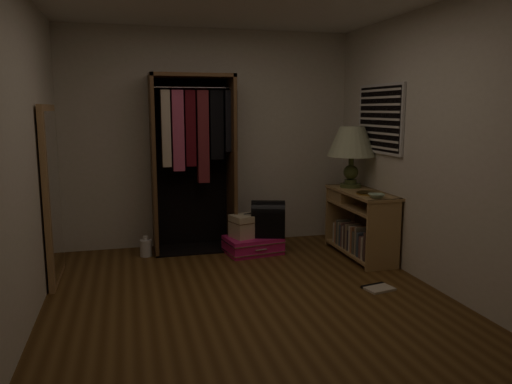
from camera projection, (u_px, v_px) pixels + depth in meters
ground at (250, 301)px, 4.37m from camera, size 4.00×4.00×0.00m
room_walls at (257, 128)px, 4.18m from camera, size 3.52×4.02×2.60m
console_bookshelf at (359, 221)px, 5.67m from camera, size 0.42×1.12×0.75m
open_wardrobe at (195, 147)px, 5.80m from camera, size 0.99×0.50×2.05m
floor_mirror at (52, 195)px, 4.76m from camera, size 0.06×0.80×1.70m
pink_suitcase at (253, 245)px, 5.80m from camera, size 0.70×0.55×0.19m
train_case at (248, 225)px, 5.78m from camera, size 0.45×0.38×0.28m
black_bag at (268, 218)px, 5.78m from camera, size 0.44×0.35×0.42m
table_lamp at (352, 143)px, 5.78m from camera, size 0.70×0.70×0.71m
brass_tray at (370, 193)px, 5.40m from camera, size 0.35×0.35×0.02m
ceramic_bowl at (376, 196)px, 5.16m from camera, size 0.21×0.21×0.04m
white_jug at (146, 248)px, 5.67m from camera, size 0.18×0.18×0.23m
floor_book at (377, 288)px, 4.65m from camera, size 0.29×0.25×0.02m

